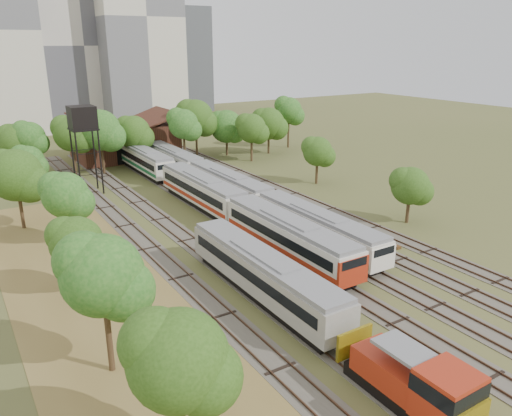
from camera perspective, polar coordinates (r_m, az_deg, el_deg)
ground at (r=40.89m, az=13.55°, el=-9.29°), size 240.00×240.00×0.00m
dry_grass_patch at (r=38.66m, az=-15.36°, el=-11.13°), size 14.00×60.00×0.04m
tracks at (r=59.14m, az=-4.27°, el=0.00°), size 24.60×80.00×0.19m
railcar_red_set at (r=51.92m, az=-1.86°, el=-0.36°), size 3.00×34.58×3.72m
railcar_green_set at (r=61.81m, az=-3.14°, el=2.54°), size 2.76×52.08×3.40m
railcar_rear at (r=76.42m, az=-12.51°, el=5.29°), size 2.91×16.08×3.60m
shunter_locomotive at (r=28.78m, az=18.07°, el=-18.71°), size 2.71×8.10×3.54m
old_grey_coach at (r=38.14m, az=0.83°, el=-7.57°), size 2.89×18.00×3.57m
water_tower at (r=66.88m, az=-19.23°, el=9.46°), size 3.23×3.23×11.18m
rail_pile_near at (r=51.90m, az=12.68°, el=-2.97°), size 0.56×8.35×0.28m
rail_pile_far at (r=53.72m, az=10.95°, el=-2.12°), size 0.49×7.79×0.25m
maintenance_shed at (r=88.04m, az=-14.74°, el=7.49°), size 16.45×11.55×7.58m
tree_band_left at (r=55.06m, az=-23.94°, el=2.85°), size 8.53×74.22×8.62m
tree_band_far at (r=81.96m, az=-8.91°, el=9.32°), size 48.49×9.54×9.73m
tree_band_right at (r=70.32m, az=5.43°, el=6.96°), size 5.65×38.66×7.80m
tower_centre at (r=128.01m, az=-20.07°, el=17.04°), size 20.00×18.00×36.00m
tower_right at (r=123.76m, az=-13.76°, el=20.38°), size 18.00×16.00×48.00m
tower_far_right at (r=147.86m, az=-8.19°, el=16.40°), size 12.00×12.00×28.00m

